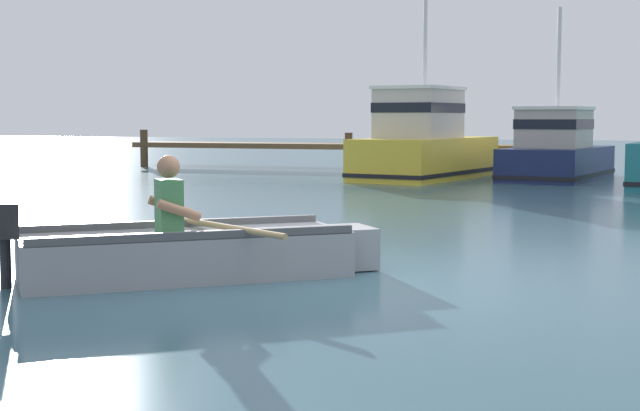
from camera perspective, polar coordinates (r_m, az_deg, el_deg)
The scene contains 5 objects.
ground_plane at distance 9.26m, azimuth 0.97°, elevation -4.29°, with size 120.00×120.00×0.00m, color #386070.
wooden_dock at distance 28.68m, azimuth 1.34°, elevation 3.58°, with size 13.60×1.64×1.37m.
rowboat_with_person at distance 9.26m, azimuth -7.70°, elevation -2.77°, with size 3.22×2.88×1.19m.
moored_boat_yellow at distance 24.24m, azimuth 6.28°, elevation 3.66°, with size 3.00×5.42×4.61m.
moored_boat_navy at distance 24.59m, azimuth 14.06°, elevation 3.12°, with size 2.64×4.73×4.30m.
Camera 1 is at (2.90, -8.66, 1.54)m, focal length 53.13 mm.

